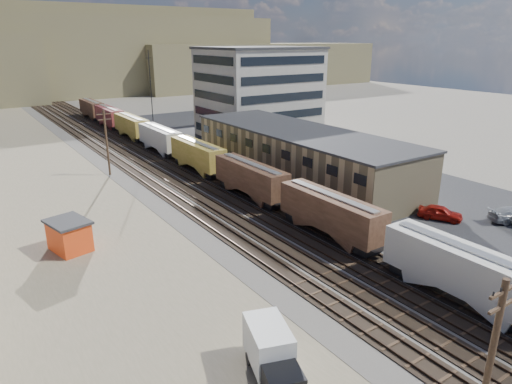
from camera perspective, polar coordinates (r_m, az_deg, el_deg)
ground at (r=43.03m, az=10.81°, el=-9.37°), size 300.00×300.00×0.00m
ballast_bed at (r=83.69m, az=-13.80°, el=4.29°), size 18.00×200.00×0.06m
dirt_yard at (r=69.84m, az=-26.29°, el=0.04°), size 24.00×180.00×0.03m
asphalt_lot at (r=81.38m, az=4.75°, el=4.36°), size 26.00×120.00×0.04m
rail_tracks at (r=83.49m, az=-14.15°, el=4.29°), size 11.40×200.00×0.24m
freight_train at (r=79.00m, az=-9.82°, el=5.79°), size 3.00×119.74×4.46m
warehouse at (r=68.68m, az=5.42°, el=4.79°), size 12.40×40.40×7.25m
office_tower at (r=99.08m, az=0.32°, el=12.40°), size 22.60×18.60×18.45m
utility_pole_south at (r=25.38m, az=27.11°, el=-18.98°), size 2.20×0.32×10.00m
utility_pole_north at (r=72.58m, az=-18.16°, el=6.03°), size 2.20×0.32×10.00m
radio_mast at (r=93.38m, az=-12.94°, el=11.48°), size 1.20×0.16×18.00m
hills_north at (r=196.48m, az=-26.77°, el=14.99°), size 265.00×80.00×32.00m
box_truck at (r=29.53m, az=1.99°, el=-19.73°), size 3.93×6.39×3.21m
maintenance_shed at (r=48.63m, az=-22.31°, el=-5.01°), size 4.25×4.97×3.16m
parked_car_red at (r=56.94m, az=22.03°, el=-2.43°), size 4.06×5.23×1.66m
parked_car_blue at (r=94.77m, az=1.25°, el=6.96°), size 5.78×6.54×1.68m
parked_car_far at (r=89.83m, az=6.10°, el=6.19°), size 3.58×5.11×1.62m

